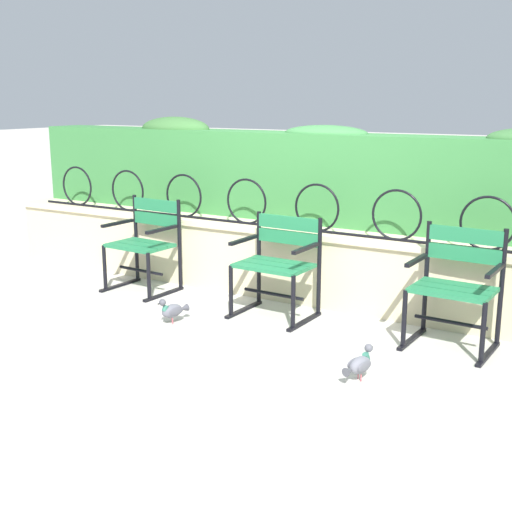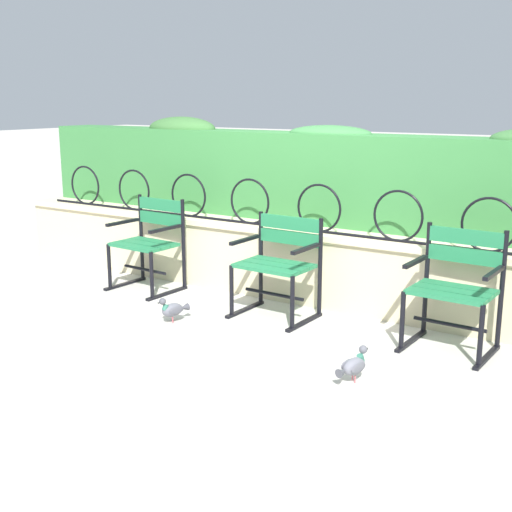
# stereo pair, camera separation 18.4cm
# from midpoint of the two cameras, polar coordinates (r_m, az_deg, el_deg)

# --- Properties ---
(ground_plane) EXTENTS (60.00, 60.00, 0.00)m
(ground_plane) POSITION_cam_midpoint_polar(r_m,az_deg,el_deg) (5.37, 0.12, -6.02)
(ground_plane) COLOR #BCB7AD
(stone_wall) EXTENTS (6.69, 0.41, 0.65)m
(stone_wall) POSITION_cam_midpoint_polar(r_m,az_deg,el_deg) (6.02, 4.77, -0.68)
(stone_wall) COLOR beige
(stone_wall) RESTS_ON ground
(iron_arch_fence) EXTENTS (6.17, 0.02, 0.42)m
(iron_arch_fence) POSITION_cam_midpoint_polar(r_m,az_deg,el_deg) (5.92, 3.35, 4.13)
(iron_arch_fence) COLOR black
(iron_arch_fence) RESTS_ON stone_wall
(hedge_row) EXTENTS (6.56, 0.46, 0.94)m
(hedge_row) POSITION_cam_midpoint_polar(r_m,az_deg,el_deg) (6.25, 6.54, 6.84)
(hedge_row) COLOR #387A3D
(hedge_row) RESTS_ON stone_wall
(park_chair_left) EXTENTS (0.62, 0.55, 0.86)m
(park_chair_left) POSITION_cam_midpoint_polar(r_m,az_deg,el_deg) (6.40, -8.19, 1.30)
(park_chair_left) COLOR #237547
(park_chair_left) RESTS_ON ground
(park_chair_centre) EXTENTS (0.64, 0.54, 0.83)m
(park_chair_centre) POSITION_cam_midpoint_polar(r_m,az_deg,el_deg) (5.55, 2.93, -0.49)
(park_chair_centre) COLOR #237547
(park_chair_centre) RESTS_ON ground
(park_chair_right) EXTENTS (0.62, 0.54, 0.87)m
(park_chair_right) POSITION_cam_midpoint_polar(r_m,az_deg,el_deg) (5.04, 17.58, -2.43)
(park_chair_right) COLOR #237547
(park_chair_right) RESTS_ON ground
(pigeon_near_chairs) EXTENTS (0.14, 0.29, 0.22)m
(pigeon_near_chairs) POSITION_cam_midpoint_polar(r_m,az_deg,el_deg) (4.40, 9.48, -9.15)
(pigeon_near_chairs) COLOR slate
(pigeon_near_chairs) RESTS_ON ground
(pigeon_far_side) EXTENTS (0.15, 0.29, 0.22)m
(pigeon_far_side) POSITION_cam_midpoint_polar(r_m,az_deg,el_deg) (5.48, -6.12, -4.50)
(pigeon_far_side) COLOR #5B5B66
(pigeon_far_side) RESTS_ON ground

